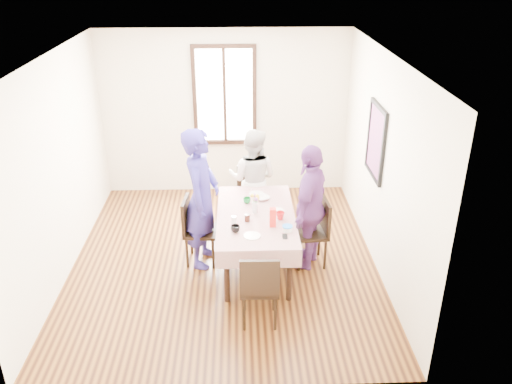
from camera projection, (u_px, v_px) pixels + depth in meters
ground at (225, 259)px, 7.02m from camera, size 4.50×4.50×0.00m
back_wall at (225, 114)px, 8.47m from camera, size 4.00×0.00×4.00m
right_wall at (382, 165)px, 6.50m from camera, size 0.00×4.50×4.50m
window_frame at (225, 96)px, 8.32m from camera, size 1.02×0.06×1.62m
window_pane at (225, 96)px, 8.33m from camera, size 0.90×0.02×1.50m
art_poster at (376, 141)px, 6.69m from camera, size 0.04×0.76×0.96m
dining_table at (256, 241)px, 6.72m from camera, size 0.85×1.60×0.75m
tablecloth at (256, 215)px, 6.56m from camera, size 0.97×1.72×0.01m
chair_left at (201, 231)px, 6.80m from camera, size 0.46×0.46×0.91m
chair_right at (310, 233)px, 6.75m from camera, size 0.45×0.45×0.91m
chair_far at (253, 198)px, 7.68m from camera, size 0.48×0.48×0.91m
chair_near at (259, 286)px, 5.70m from camera, size 0.43×0.43×0.91m
person_left at (201, 198)px, 6.60m from camera, size 0.57×0.75×1.85m
person_far at (253, 180)px, 7.53m from camera, size 0.87×0.76×1.52m
person_right at (310, 207)px, 6.59m from camera, size 0.78×1.06×1.67m
mug_black at (235, 229)px, 6.14m from camera, size 0.11×0.11×0.09m
mug_flag at (280, 216)px, 6.42m from camera, size 0.15×0.15×0.10m
mug_green at (247, 200)px, 6.83m from camera, size 0.14×0.14×0.08m
serving_bowl at (262, 198)px, 6.93m from camera, size 0.24×0.24×0.05m
juice_carton at (273, 217)px, 6.24m from camera, size 0.07×0.07×0.24m
butter_tub at (287, 229)px, 6.17m from camera, size 0.12×0.12×0.06m
jam_jar at (247, 218)px, 6.38m from camera, size 0.07×0.07×0.10m
drinking_glass at (234, 220)px, 6.33m from camera, size 0.06×0.06×0.09m
smartphone at (285, 236)px, 6.06m from camera, size 0.06×0.12×0.01m
flower_vase at (255, 207)px, 6.59m from camera, size 0.07×0.07×0.14m
plate_right at (277, 211)px, 6.63m from camera, size 0.20×0.20×0.01m
plate_far at (256, 194)px, 7.09m from camera, size 0.20×0.20×0.01m
plate_near at (252, 236)px, 6.06m from camera, size 0.20×0.20×0.01m
butter_lid at (287, 226)px, 6.15m from camera, size 0.12×0.12×0.01m
flower_bunch at (255, 199)px, 6.54m from camera, size 0.09×0.09×0.10m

